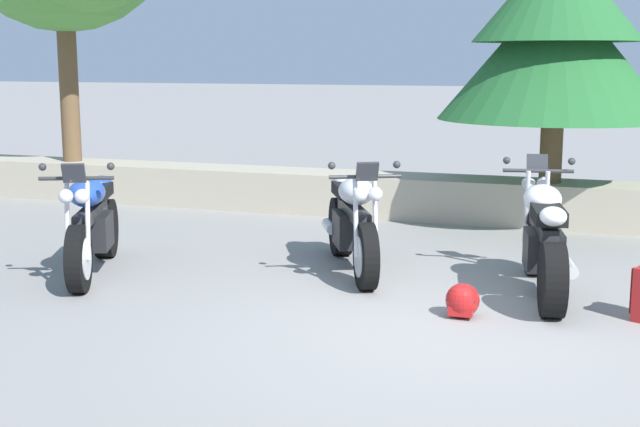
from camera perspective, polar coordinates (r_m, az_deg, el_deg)
The scene contains 7 objects.
ground_plane at distance 6.81m, azimuth 8.45°, elevation -7.80°, with size 120.00×120.00×0.00m, color gray.
stone_wall at distance 11.38m, azimuth 12.94°, elevation 0.75°, with size 36.00×0.80×0.55m, color #A89E89.
motorcycle_blue_near_left at distance 8.73m, azimuth -14.77°, elevation -0.75°, with size 1.05×1.96×1.18m.
motorcycle_silver_centre at distance 8.55m, azimuth 2.16°, elevation -0.64°, with size 1.13×1.91×1.18m.
motorcycle_white_far_right at distance 8.00m, azimuth 14.44°, elevation -1.70°, with size 0.79×2.05×1.18m.
rider_helmet at distance 7.20m, azimuth 9.32°, elevation -5.68°, with size 0.28×0.28×0.28m.
pine_tree_mid_left at distance 11.17m, azimuth 15.27°, elevation 11.33°, with size 2.85×2.85×2.97m.
Camera 1 is at (1.14, -6.38, 2.09)m, focal length 48.75 mm.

